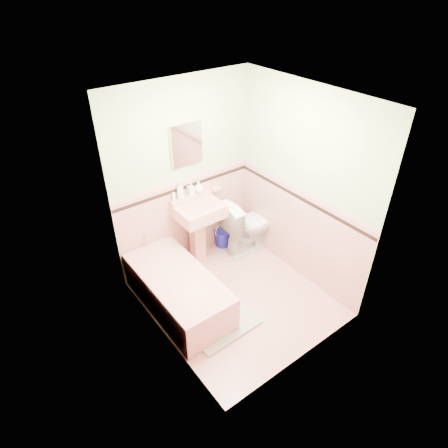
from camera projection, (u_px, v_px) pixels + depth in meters
floor at (236, 298)px, 4.86m from camera, size 2.20×2.20×0.00m
ceiling at (241, 99)px, 3.45m from camera, size 2.20×2.20×0.00m
wall_back at (184, 178)px, 4.89m from camera, size 2.50×0.00×2.50m
wall_front at (315, 269)px, 3.43m from camera, size 2.50×0.00×2.50m
wall_left at (156, 250)px, 3.66m from camera, size 0.00×2.50×2.50m
wall_right at (302, 188)px, 4.66m from camera, size 0.00×2.50×2.50m
wainscot_back at (187, 221)px, 5.24m from camera, size 2.00×0.00×2.00m
wainscot_front at (305, 318)px, 3.81m from camera, size 2.00×0.00×2.00m
wainscot_left at (163, 298)px, 4.03m from camera, size 0.00×2.20×2.20m
wainscot_right at (296, 232)px, 5.02m from camera, size 0.00×2.20×2.20m
accent_back at (185, 187)px, 4.95m from camera, size 2.00×0.00×2.00m
accent_front at (312, 279)px, 3.52m from camera, size 2.00×0.00×2.00m
accent_left at (159, 260)px, 3.74m from camera, size 0.00×2.20×2.20m
accent_right at (300, 198)px, 4.72m from camera, size 0.00×2.20×2.20m
cap_back at (185, 180)px, 4.89m from camera, size 2.00×0.00×2.00m
cap_front at (313, 270)px, 3.46m from camera, size 2.00×0.00×2.00m
cap_left at (158, 251)px, 3.69m from camera, size 0.00×2.20×2.20m
cap_right at (301, 191)px, 4.66m from camera, size 0.00×2.20×2.20m
bathtub at (178, 292)px, 4.64m from camera, size 0.70×1.50×0.45m
tub_faucet at (147, 237)px, 4.89m from camera, size 0.04×0.12×0.04m
sink at (200, 235)px, 5.19m from camera, size 0.60×0.49×0.94m
sink_faucet at (192, 200)px, 5.01m from camera, size 0.02×0.02×0.10m
medicine_cabinet at (186, 144)px, 4.64m from camera, size 0.43×0.04×0.53m
soap_dish at (216, 189)px, 5.26m from camera, size 0.13×0.08×0.04m
soap_bottle_left at (180, 190)px, 4.87m from camera, size 0.12×0.12×0.24m
soap_bottle_mid at (191, 189)px, 4.96m from camera, size 0.09×0.09×0.18m
soap_bottle_right at (199, 187)px, 5.03m from camera, size 0.14×0.14×0.16m
tube at (174, 197)px, 4.85m from camera, size 0.04×0.04×0.12m
toilet at (249, 224)px, 5.49m from camera, size 0.84×0.51×0.83m
bucket at (223, 238)px, 5.72m from camera, size 0.34×0.34×0.26m
bath_mat at (222, 324)px, 4.49m from camera, size 0.80×0.54×0.03m
shoe at (217, 332)px, 4.34m from camera, size 0.16×0.08×0.06m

